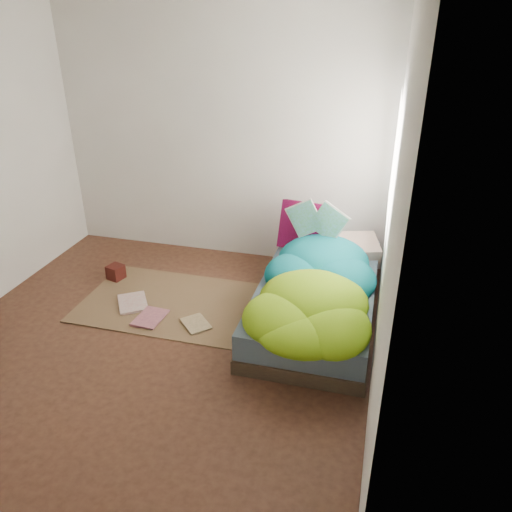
{
  "coord_description": "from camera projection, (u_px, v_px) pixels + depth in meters",
  "views": [
    {
      "loc": [
        1.67,
        -3.11,
        2.49
      ],
      "look_at": [
        0.65,
        0.75,
        0.5
      ],
      "focal_mm": 35.0,
      "sensor_mm": 36.0,
      "label": 1
    }
  ],
  "objects": [
    {
      "name": "floor_book_a",
      "position": [
        119.0,
        305.0,
        4.61
      ],
      "size": [
        0.4,
        0.43,
        0.03
      ],
      "primitive_type": "imported",
      "rotation": [
        0.0,
        0.0,
        0.58
      ],
      "color": "beige",
      "rests_on": "rug"
    },
    {
      "name": "duvet",
      "position": [
        315.0,
        276.0,
        4.11
      ],
      "size": [
        0.96,
        1.84,
        0.34
      ],
      "primitive_type": null,
      "color": "#08757C",
      "rests_on": "bed"
    },
    {
      "name": "floor_book_b",
      "position": [
        138.0,
        316.0,
        4.45
      ],
      "size": [
        0.25,
        0.33,
        0.03
      ],
      "primitive_type": "imported",
      "rotation": [
        0.0,
        0.0,
        -0.06
      ],
      "color": "#BF6E73",
      "rests_on": "rug"
    },
    {
      "name": "wooden_box",
      "position": [
        116.0,
        272.0,
        5.07
      ],
      "size": [
        0.18,
        0.18,
        0.14
      ],
      "primitive_type": "cube",
      "rotation": [
        0.0,
        0.0,
        -0.28
      ],
      "color": "black",
      "rests_on": "rug"
    },
    {
      "name": "ground",
      "position": [
        159.0,
        339.0,
        4.19
      ],
      "size": [
        3.5,
        3.5,
        0.0
      ],
      "primitive_type": "cube",
      "color": "#3D2117",
      "rests_on": "ground"
    },
    {
      "name": "open_book",
      "position": [
        317.0,
        211.0,
        4.57
      ],
      "size": [
        0.49,
        0.18,
        0.29
      ],
      "primitive_type": null,
      "rotation": [
        0.0,
        0.0,
        -0.15
      ],
      "color": "#2D852B",
      "rests_on": "duvet"
    },
    {
      "name": "floor_book_c",
      "position": [
        185.0,
        327.0,
        4.3
      ],
      "size": [
        0.33,
        0.33,
        0.02
      ],
      "primitive_type": "imported",
      "rotation": [
        0.0,
        0.0,
        0.77
      ],
      "color": "tan",
      "rests_on": "rug"
    },
    {
      "name": "room_walls",
      "position": [
        141.0,
        147.0,
        3.46
      ],
      "size": [
        3.54,
        3.54,
        2.62
      ],
      "color": "silver",
      "rests_on": "ground"
    },
    {
      "name": "bed",
      "position": [
        317.0,
        298.0,
        4.45
      ],
      "size": [
        1.0,
        2.0,
        0.34
      ],
      "color": "#36251D",
      "rests_on": "ground"
    },
    {
      "name": "pillow_floral",
      "position": [
        348.0,
        247.0,
        4.85
      ],
      "size": [
        0.66,
        0.51,
        0.13
      ],
      "primitive_type": "cube",
      "rotation": [
        0.0,
        0.0,
        0.29
      ],
      "color": "beige",
      "rests_on": "bed"
    },
    {
      "name": "pillow_magenta",
      "position": [
        304.0,
        226.0,
        4.88
      ],
      "size": [
        0.48,
        0.21,
        0.47
      ],
      "primitive_type": "cube",
      "rotation": [
        0.0,
        0.0,
        -0.14
      ],
      "color": "#48041F",
      "rests_on": "bed"
    },
    {
      "name": "rug",
      "position": [
        169.0,
        302.0,
        4.7
      ],
      "size": [
        1.6,
        1.1,
        0.01
      ],
      "primitive_type": "cube",
      "color": "brown",
      "rests_on": "ground"
    }
  ]
}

